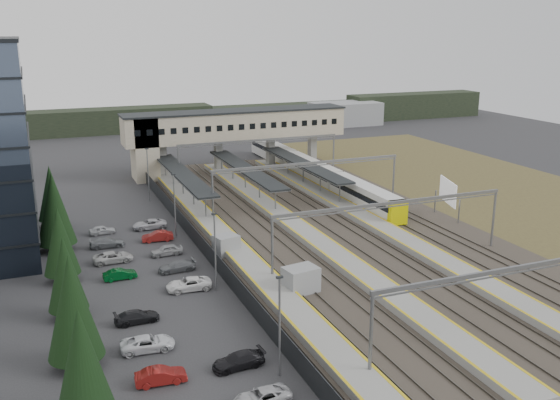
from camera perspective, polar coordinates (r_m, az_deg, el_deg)
name	(u,v)px	position (r m, az deg, el deg)	size (l,w,h in m)	color
ground	(263,254)	(72.53, -1.52, -4.96)	(220.00, 220.00, 0.00)	#2B2B2D
conifer_row	(62,250)	(63.32, -19.33, -4.31)	(4.42, 49.82, 9.50)	black
car_park	(157,281)	(64.85, -11.22, -7.25)	(10.58, 44.53, 1.25)	maroon
lampposts	(192,223)	(70.05, -8.05, -2.11)	(0.50, 53.25, 8.07)	slate
fence	(198,240)	(74.90, -7.54, -3.61)	(0.08, 90.00, 2.00)	#26282B
relay_cabin_near	(301,280)	(61.80, 1.91, -7.36)	(3.58, 2.86, 2.70)	gray
relay_cabin_far	(226,245)	(72.00, -4.94, -4.15)	(3.04, 2.71, 2.40)	gray
rail_corridor	(318,230)	(80.21, 3.50, -2.73)	(34.00, 90.00, 0.92)	#362F28
canopies	(245,169)	(98.11, -3.20, 2.87)	(23.10, 30.00, 3.28)	black
footbridge	(221,129)	(111.63, -5.39, 6.46)	(40.40, 6.40, 11.20)	tan
gantries	(345,188)	(78.05, 5.96, 1.06)	(28.40, 62.28, 7.17)	slate
train	(312,171)	(105.89, 2.99, 2.68)	(2.62, 54.66, 3.29)	silver
billboard	(448,193)	(87.65, 15.09, 0.65)	(2.04, 6.08, 5.44)	slate
scrub_east	(535,203)	(100.31, 22.25, -0.29)	(34.00, 120.00, 0.06)	#4E4428
treeline_far	(226,116)	(164.58, -4.99, 7.63)	(170.00, 19.00, 7.00)	black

